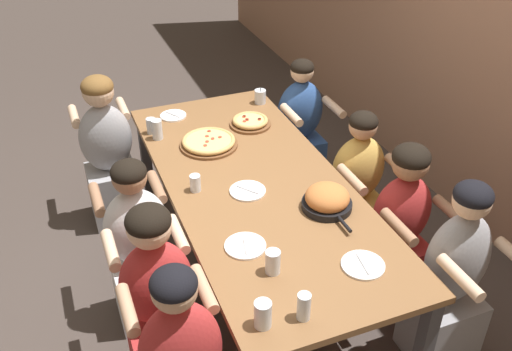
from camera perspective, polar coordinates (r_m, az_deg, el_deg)
name	(u,v)px	position (r m, az deg, el deg)	size (l,w,h in m)	color
ground_plane	(256,278)	(3.82, 0.00, -10.18)	(18.00, 18.00, 0.00)	#423833
dining_table	(256,192)	(3.38, 0.00, -1.68)	(2.38, 1.01, 0.76)	brown
pizza_board_main	(250,122)	(3.93, -0.58, 5.39)	(0.28, 0.28, 0.05)	brown
pizza_board_second	(209,142)	(3.70, -4.75, 3.34)	(0.38, 0.38, 0.05)	brown
skillet_bowl	(327,199)	(3.13, 7.14, -2.39)	(0.40, 0.28, 0.14)	black
empty_plate_a	(363,265)	(2.82, 10.64, -8.80)	(0.21, 0.21, 0.02)	white
empty_plate_b	(173,116)	(4.10, -8.28, 5.94)	(0.18, 0.18, 0.02)	white
empty_plate_c	(245,246)	(2.88, -1.08, -7.05)	(0.21, 0.21, 0.02)	white
empty_plate_d	(248,191)	(3.26, -0.85, -1.55)	(0.21, 0.21, 0.02)	white
cocktail_glass_blue	(260,97)	(4.24, 0.42, 7.84)	(0.08, 0.08, 0.13)	silver
drinking_glass_a	(263,314)	(2.47, 0.69, -13.70)	(0.08, 0.08, 0.13)	silver
drinking_glass_b	(273,262)	(2.71, 1.70, -8.63)	(0.07, 0.07, 0.12)	silver
drinking_glass_c	(304,308)	(2.51, 4.79, -13.07)	(0.06, 0.06, 0.13)	silver
drinking_glass_d	(157,131)	(3.81, -9.85, 4.45)	(0.07, 0.07, 0.14)	silver
drinking_glass_e	(151,127)	(3.89, -10.43, 4.81)	(0.06, 0.06, 0.11)	silver
drinking_glass_f	(195,184)	(3.27, -6.09, -0.85)	(0.06, 0.06, 0.10)	silver
diner_far_right	(451,284)	(3.18, 18.95, -10.23)	(0.51, 0.40, 1.16)	#99999E
diner_near_left	(108,156)	(4.16, -14.54, 1.92)	(0.51, 0.40, 1.14)	#99999E
diner_far_left	(299,132)	(4.45, 4.37, 4.39)	(0.51, 0.40, 1.07)	#2D5193
diner_near_center	(140,250)	(3.32, -11.54, -7.34)	(0.51, 0.40, 1.09)	silver
diner_far_center	(356,192)	(3.81, 9.94, -1.61)	(0.51, 0.40, 1.06)	gold
diner_far_midright	(399,232)	(3.47, 14.09, -5.50)	(0.51, 0.40, 1.10)	#B22D2D
diner_near_midright	(159,304)	(2.96, -9.69, -12.53)	(0.51, 0.40, 1.13)	#B22D2D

